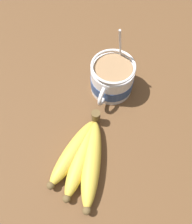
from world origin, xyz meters
TOP-DOWN VIEW (x-y plane):
  - table at (0.00, 0.00)cm, footprint 120.05×120.05cm
  - coffee_mug at (-5.54, -3.72)cm, footprint 15.29×10.55cm
  - banana_bunch at (14.42, -2.08)cm, footprint 20.28×12.06cm

SIDE VIEW (x-z plane):
  - table at x=0.00cm, z-range 0.00..2.60cm
  - banana_bunch at x=14.42cm, z-range 2.30..6.66cm
  - coffee_mug at x=-5.54cm, z-range -2.05..15.09cm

